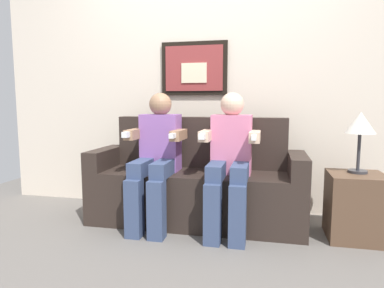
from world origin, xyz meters
TOP-DOWN VIEW (x-y plane):
  - ground_plane at (0.00, 0.00)m, footprint 5.46×5.46m
  - back_wall_assembly at (-0.00, 0.76)m, footprint 4.20×0.10m
  - couch at (0.00, 0.33)m, footprint 1.80×0.58m
  - person_on_left at (-0.30, 0.16)m, footprint 0.46×0.56m
  - person_on_right at (0.30, 0.16)m, footprint 0.46×0.56m
  - side_table_right at (1.25, 0.22)m, footprint 0.40×0.40m
  - table_lamp at (1.26, 0.27)m, footprint 0.22×0.22m

SIDE VIEW (x-z plane):
  - ground_plane at x=0.00m, z-range 0.00..0.00m
  - side_table_right at x=1.25m, z-range 0.00..0.50m
  - couch at x=0.00m, z-range -0.14..0.76m
  - person_on_left at x=-0.30m, z-range 0.05..1.16m
  - person_on_right at x=0.30m, z-range 0.05..1.16m
  - table_lamp at x=1.26m, z-range 0.63..1.09m
  - back_wall_assembly at x=0.00m, z-range 0.00..2.60m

